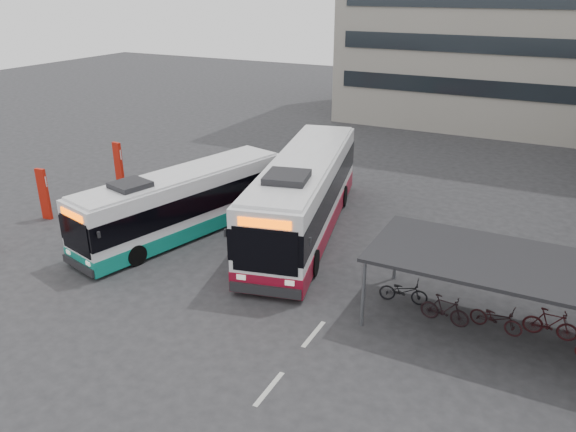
% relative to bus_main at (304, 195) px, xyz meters
% --- Properties ---
extents(ground, '(120.00, 120.00, 0.00)m').
position_rel_bus_main_xyz_m(ground, '(1.38, -7.31, -1.75)').
color(ground, '#28282B').
rests_on(ground, ground).
extents(bike_shelter, '(10.00, 4.00, 2.54)m').
position_rel_bus_main_xyz_m(bike_shelter, '(9.85, -4.31, -0.31)').
color(bike_shelter, '#595B60').
rests_on(bike_shelter, ground).
extents(road_markings, '(0.15, 7.60, 0.01)m').
position_rel_bus_main_xyz_m(road_markings, '(3.88, -10.31, -1.75)').
color(road_markings, beige).
rests_on(road_markings, ground).
extents(bus_main, '(5.62, 13.05, 3.77)m').
position_rel_bus_main_xyz_m(bus_main, '(0.00, 0.00, 0.00)').
color(bus_main, white).
rests_on(bus_main, ground).
extents(bus_teal, '(4.83, 10.77, 3.11)m').
position_rel_bus_main_xyz_m(bus_teal, '(-4.71, -2.64, -0.31)').
color(bus_teal, white).
rests_on(bus_teal, ground).
extents(pedestrian, '(0.44, 0.65, 1.76)m').
position_rel_bus_main_xyz_m(pedestrian, '(-6.09, -3.97, -0.87)').
color(pedestrian, black).
rests_on(pedestrian, ground).
extents(sign_totem_mid, '(0.55, 0.22, 2.53)m').
position_rel_bus_main_xyz_m(sign_totem_mid, '(-11.69, -4.34, -0.45)').
color(sign_totem_mid, '#B3180B').
rests_on(sign_totem_mid, ground).
extents(sign_totem_north, '(0.58, 0.25, 2.67)m').
position_rel_bus_main_xyz_m(sign_totem_north, '(-11.46, 0.50, -0.38)').
color(sign_totem_north, '#B3180B').
rests_on(sign_totem_north, ground).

